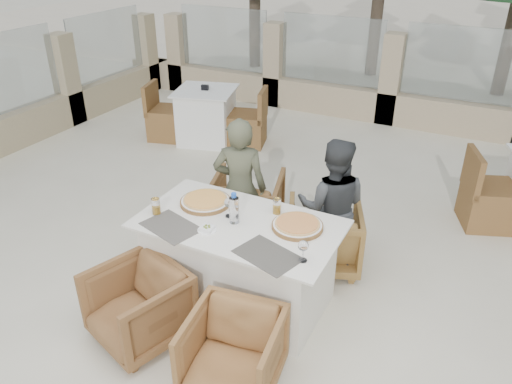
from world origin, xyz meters
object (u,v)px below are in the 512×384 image
at_px(pizza_right, 297,225).
at_px(armchair_far_left, 247,205).
at_px(wine_glass_corner, 303,250).
at_px(pizza_left, 205,201).
at_px(olive_dish, 207,228).
at_px(dining_table, 240,262).
at_px(beer_glass_left, 156,206).
at_px(armchair_near_right, 233,353).
at_px(diner_left, 240,188).
at_px(armchair_near_left, 139,306).
at_px(diner_right, 332,207).
at_px(water_bottle, 234,208).
at_px(beer_glass_right, 277,206).
at_px(bg_table_a, 206,116).
at_px(armchair_far_right, 324,236).
at_px(wine_glass_centre, 229,206).

relative_size(pizza_right, armchair_far_left, 0.57).
bearing_deg(wine_glass_corner, pizza_left, 159.95).
height_order(wine_glass_corner, olive_dish, wine_glass_corner).
bearing_deg(dining_table, beer_glass_left, -164.82).
height_order(armchair_near_right, diner_left, diner_left).
relative_size(armchair_near_left, armchair_near_right, 1.05).
relative_size(beer_glass_left, diner_left, 0.10).
relative_size(armchair_far_left, diner_right, 0.55).
relative_size(water_bottle, armchair_near_left, 0.39).
xyz_separation_m(water_bottle, diner_left, (-0.31, 0.66, -0.22)).
xyz_separation_m(pizza_left, beer_glass_right, (0.60, 0.13, 0.04)).
bearing_deg(olive_dish, armchair_far_left, 103.28).
relative_size(pizza_left, diner_left, 0.31).
height_order(pizza_left, diner_right, diner_right).
bearing_deg(pizza_right, olive_dish, -149.88).
relative_size(diner_right, bg_table_a, 0.79).
xyz_separation_m(water_bottle, armchair_near_right, (0.42, -0.80, -0.61)).
xyz_separation_m(armchair_near_left, armchair_near_right, (0.86, -0.07, -0.01)).
xyz_separation_m(armchair_far_right, armchair_near_left, (-0.92, -1.53, -0.01)).
xyz_separation_m(olive_dish, armchair_far_left, (-0.28, 1.18, -0.47)).
distance_m(beer_glass_left, beer_glass_right, 0.97).
distance_m(beer_glass_right, armchair_near_right, 1.22).
bearing_deg(water_bottle, pizza_left, 157.60).
height_order(wine_glass_centre, beer_glass_right, wine_glass_centre).
height_order(beer_glass_left, diner_right, diner_right).
distance_m(pizza_right, diner_left, 0.94).
height_order(wine_glass_centre, beer_glass_left, wine_glass_centre).
bearing_deg(bg_table_a, wine_glass_corner, -64.36).
xyz_separation_m(pizza_right, diner_left, (-0.78, 0.51, -0.11)).
xyz_separation_m(water_bottle, wine_glass_centre, (-0.08, 0.06, -0.04)).
distance_m(olive_dish, armchair_near_right, 0.95).
relative_size(wine_glass_centre, armchair_far_left, 0.26).
distance_m(armchair_far_right, diner_right, 0.34).
distance_m(beer_glass_right, bg_table_a, 3.53).
xyz_separation_m(beer_glass_left, beer_glass_right, (0.86, 0.45, -0.00)).
height_order(armchair_near_left, diner_right, diner_right).
height_order(pizza_left, armchair_near_right, pizza_left).
relative_size(wine_glass_centre, diner_right, 0.14).
relative_size(wine_glass_centre, armchair_near_left, 0.28).
height_order(wine_glass_corner, diner_left, diner_left).
xyz_separation_m(armchair_near_left, diner_left, (0.13, 1.38, 0.38)).
height_order(beer_glass_right, armchair_near_left, beer_glass_right).
bearing_deg(beer_glass_right, pizza_right, -28.92).
bearing_deg(armchair_near_left, diner_right, 75.71).
relative_size(pizza_left, wine_glass_centre, 2.30).
relative_size(olive_dish, armchair_near_right, 0.17).
bearing_deg(wine_glass_centre, pizza_right, 9.00).
relative_size(pizza_left, armchair_far_right, 0.63).
relative_size(beer_glass_left, armchair_near_left, 0.21).
bearing_deg(diner_left, pizza_right, 127.68).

